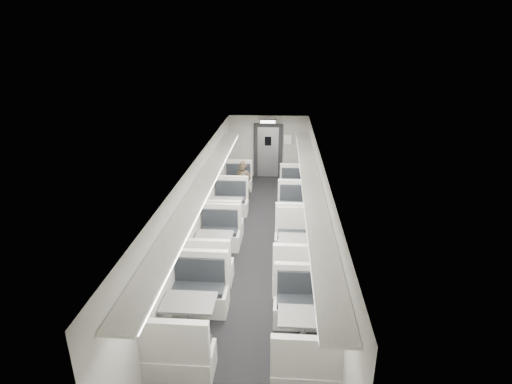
# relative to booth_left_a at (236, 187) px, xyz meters

# --- Properties ---
(room) EXTENTS (3.24, 12.24, 2.64)m
(room) POSITION_rel_booth_left_a_xyz_m (1.00, -3.67, 0.85)
(room) COLOR black
(room) RESTS_ON ground
(booth_left_a) EXTENTS (0.98, 1.98, 1.06)m
(booth_left_a) POSITION_rel_booth_left_a_xyz_m (0.00, 0.00, 0.00)
(booth_left_a) COLOR beige
(booth_left_a) RESTS_ON room
(booth_left_b) EXTENTS (1.07, 2.16, 1.16)m
(booth_left_b) POSITION_rel_booth_left_a_xyz_m (0.00, -2.17, 0.03)
(booth_left_b) COLOR beige
(booth_left_b) RESTS_ON room
(booth_left_c) EXTENTS (1.05, 2.13, 1.14)m
(booth_left_c) POSITION_rel_booth_left_a_xyz_m (0.00, -4.33, 0.03)
(booth_left_c) COLOR beige
(booth_left_c) RESTS_ON room
(booth_left_d) EXTENTS (1.12, 2.28, 1.22)m
(booth_left_d) POSITION_rel_booth_left_a_xyz_m (0.00, -6.96, 0.05)
(booth_left_d) COLOR beige
(booth_left_d) RESTS_ON room
(booth_right_a) EXTENTS (1.01, 2.05, 1.10)m
(booth_right_a) POSITION_rel_booth_left_a_xyz_m (2.00, -0.52, 0.01)
(booth_right_a) COLOR beige
(booth_right_a) RESTS_ON room
(booth_right_b) EXTENTS (1.09, 2.21, 1.18)m
(booth_right_b) POSITION_rel_booth_left_a_xyz_m (2.00, -2.50, 0.04)
(booth_right_b) COLOR beige
(booth_right_b) RESTS_ON room
(booth_right_c) EXTENTS (1.15, 2.33, 1.25)m
(booth_right_c) POSITION_rel_booth_left_a_xyz_m (2.00, -4.53, 0.06)
(booth_right_c) COLOR beige
(booth_right_c) RESTS_ON room
(booth_right_d) EXTENTS (1.06, 2.15, 1.15)m
(booth_right_d) POSITION_rel_booth_left_a_xyz_m (2.00, -7.14, 0.03)
(booth_right_d) COLOR beige
(booth_right_d) RESTS_ON room
(passenger) EXTENTS (0.62, 0.48, 1.51)m
(passenger) POSITION_rel_booth_left_a_xyz_m (0.34, -0.83, 0.40)
(passenger) COLOR black
(passenger) RESTS_ON room
(window_a) EXTENTS (0.02, 1.18, 0.84)m
(window_a) POSITION_rel_booth_left_a_xyz_m (-0.49, -0.27, 1.00)
(window_a) COLOR black
(window_a) RESTS_ON room
(window_b) EXTENTS (0.02, 1.18, 0.84)m
(window_b) POSITION_rel_booth_left_a_xyz_m (-0.49, -2.47, 1.00)
(window_b) COLOR black
(window_b) RESTS_ON room
(window_c) EXTENTS (0.02, 1.18, 0.84)m
(window_c) POSITION_rel_booth_left_a_xyz_m (-0.49, -4.67, 1.00)
(window_c) COLOR black
(window_c) RESTS_ON room
(window_d) EXTENTS (0.02, 1.18, 0.84)m
(window_d) POSITION_rel_booth_left_a_xyz_m (-0.49, -6.87, 1.00)
(window_d) COLOR black
(window_d) RESTS_ON room
(luggage_rack_left) EXTENTS (0.46, 10.40, 0.09)m
(luggage_rack_left) POSITION_rel_booth_left_a_xyz_m (-0.24, -3.97, 1.56)
(luggage_rack_left) COLOR beige
(luggage_rack_left) RESTS_ON room
(luggage_rack_right) EXTENTS (0.46, 10.40, 0.09)m
(luggage_rack_right) POSITION_rel_booth_left_a_xyz_m (2.24, -3.97, 1.56)
(luggage_rack_right) COLOR beige
(luggage_rack_right) RESTS_ON room
(vestibule_door) EXTENTS (1.10, 0.13, 2.10)m
(vestibule_door) POSITION_rel_booth_left_a_xyz_m (1.00, 2.26, 0.69)
(vestibule_door) COLOR black
(vestibule_door) RESTS_ON room
(exit_sign) EXTENTS (0.62, 0.12, 0.16)m
(exit_sign) POSITION_rel_booth_left_a_xyz_m (1.00, 1.77, 1.93)
(exit_sign) COLOR black
(exit_sign) RESTS_ON room
(wall_notice) EXTENTS (0.32, 0.02, 0.40)m
(wall_notice) POSITION_rel_booth_left_a_xyz_m (1.75, 2.25, 1.15)
(wall_notice) COLOR white
(wall_notice) RESTS_ON room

